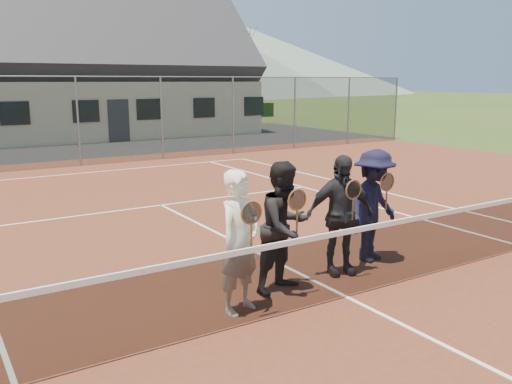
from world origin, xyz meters
TOP-DOWN VIEW (x-y plane):
  - ground at (0.00, 20.00)m, footprint 220.00×220.00m
  - court_surface at (0.00, 0.00)m, footprint 30.00×30.00m
  - hedge_row at (0.00, 32.00)m, footprint 40.00×1.20m
  - hill_centre at (20.00, 95.00)m, footprint 120.00×120.00m
  - hill_east at (55.00, 95.00)m, footprint 90.00×90.00m
  - court_markings at (0.00, 0.00)m, footprint 11.03×23.83m
  - tennis_net at (0.00, 0.00)m, footprint 11.68×0.08m
  - perimeter_fence at (0.00, 13.50)m, footprint 30.07×0.07m
  - clubhouse at (4.00, 24.00)m, footprint 15.60×8.20m
  - tree_c at (2.00, 33.00)m, footprint 3.20×3.20m
  - tree_d at (12.00, 33.00)m, footprint 3.20×3.20m
  - tree_e at (18.00, 33.00)m, footprint 3.20×3.20m
  - player_a at (-1.42, 0.37)m, footprint 0.77×0.63m
  - player_b at (-0.54, 0.66)m, footprint 1.01×0.87m
  - player_c at (0.52, 0.76)m, footprint 1.13×0.71m
  - player_d at (1.37, 0.94)m, footprint 1.30×0.95m

SIDE VIEW (x-z plane):
  - ground at x=0.00m, z-range 0.00..0.00m
  - court_surface at x=0.00m, z-range 0.00..0.02m
  - court_markings at x=0.00m, z-range 0.02..0.03m
  - tennis_net at x=0.00m, z-range -0.01..1.09m
  - hedge_row at x=0.00m, z-range 0.00..1.10m
  - player_d at x=1.37m, z-range 0.02..1.82m
  - player_b at x=-0.54m, z-range 0.02..1.82m
  - player_c at x=0.52m, z-range 0.02..1.82m
  - player_a at x=-1.42m, z-range 0.02..1.82m
  - perimeter_fence at x=0.00m, z-range 0.01..3.03m
  - clubhouse at x=4.00m, z-range 0.14..7.84m
  - tree_c at x=2.00m, z-range 1.91..9.68m
  - tree_d at x=12.00m, z-range 1.91..9.68m
  - tree_e at x=18.00m, z-range 1.91..9.68m
  - hill_east at x=55.00m, z-range 0.00..14.00m
  - hill_centre at x=20.00m, z-range 0.00..22.00m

